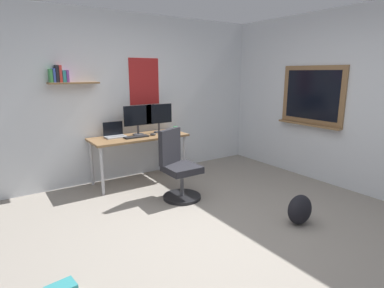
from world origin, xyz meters
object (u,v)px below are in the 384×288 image
Objects in this scene: laptop at (115,133)px; computer_mouse at (153,134)px; office_chair at (178,169)px; backpack at (300,210)px; monitor_primary at (138,118)px; desk at (139,141)px; monitor_secondary at (159,116)px; coffee_mug at (175,129)px; keyboard at (136,137)px.

laptop reaches higher than computer_mouse.
office_chair is 1.63m from backpack.
laptop is 0.43m from monitor_primary.
computer_mouse is 0.30× the size of backpack.
office_chair is at bearing -80.78° from desk.
monitor_secondary is 4.46× the size of computer_mouse.
office_chair is at bearing -65.53° from laptop.
computer_mouse is (0.54, -0.22, -0.04)m from laptop.
desk is at bearing -166.62° from monitor_secondary.
coffee_mug reaches higher than computer_mouse.
office_chair is at bearing -119.04° from coffee_mug.
office_chair is (0.15, -0.92, -0.25)m from desk.
keyboard is 0.72m from coffee_mug.
computer_mouse is at bearing 86.17° from office_chair.
backpack is (0.49, -2.45, -0.83)m from monitor_secondary.
coffee_mug is 0.27× the size of backpack.
office_chair is at bearing -75.14° from keyboard.
desk is at bearing 159.76° from computer_mouse.
laptop is at bearing 139.65° from keyboard.
computer_mouse is (0.21, -0.08, 0.09)m from desk.
laptop reaches higher than office_chair.
monitor_secondary reaches higher than desk.
computer_mouse is at bearing -173.51° from coffee_mug.
coffee_mug is (0.98, -0.17, -0.01)m from laptop.
monitor_primary reaches higher than desk.
laptop is 3.37× the size of coffee_mug.
monitor_primary reaches higher than laptop.
desk is 0.54m from monitor_secondary.
coffee_mug is (0.72, 0.05, 0.04)m from keyboard.
computer_mouse is 0.44m from coffee_mug.
desk reaches higher than backpack.
keyboard is (-0.07, -0.08, 0.08)m from desk.
desk is 3.21× the size of monitor_secondary.
keyboard is 1.07× the size of backpack.
keyboard is (-0.48, -0.17, -0.26)m from monitor_secondary.
backpack is (0.90, -2.35, -0.48)m from desk.
coffee_mug reaches higher than desk.
monitor_secondary is at bearing 75.62° from office_chair.
keyboard is 2.54m from backpack.
monitor_secondary is 5.04× the size of coffee_mug.
laptop is 0.78m from monitor_secondary.
coffee_mug is at bearing -27.66° from monitor_secondary.
monitor_secondary is (0.74, -0.05, 0.22)m from laptop.
keyboard is at bearing -134.50° from desk.
computer_mouse is (0.06, 0.84, 0.34)m from office_chair.
monitor_secondary is at bearing 0.00° from monitor_primary.
desk is 0.36m from monitor_primary.
monitor_secondary reaches higher than keyboard.
computer_mouse is (-0.20, -0.17, -0.25)m from monitor_secondary.
laptop is 0.34m from keyboard.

